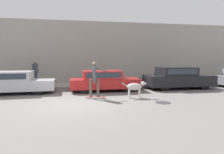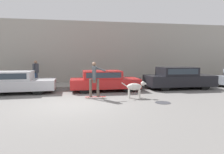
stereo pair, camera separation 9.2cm
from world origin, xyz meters
TOP-DOWN VIEW (x-y plane):
  - ground_plane at (0.00, 0.00)m, footprint 36.00×36.00m
  - back_wall at (0.00, 7.11)m, footprint 32.00×0.30m
  - sidewalk_curb at (0.00, 5.70)m, footprint 30.00×2.49m
  - parked_car_0 at (-3.33, 3.33)m, footprint 4.50×1.96m
  - parked_car_1 at (1.72, 3.33)m, footprint 3.98×1.82m
  - parked_car_2 at (6.46, 3.33)m, footprint 4.21×1.87m
  - dog at (2.90, 0.88)m, footprint 1.19×0.41m
  - skateboarder at (0.97, 1.10)m, footprint 2.78×0.53m
  - pedestrian_with_bag at (-2.51, 5.55)m, footprint 0.34×0.69m
  - manhole_cover at (3.76, -0.36)m, footprint 0.66×0.66m
  - fire_hydrant at (4.22, 4.21)m, footprint 0.18×0.18m

SIDE VIEW (x-z plane):
  - ground_plane at x=0.00m, z-range 0.00..0.00m
  - manhole_cover at x=3.76m, z-range 0.00..0.01m
  - sidewalk_curb at x=0.00m, z-range 0.00..0.12m
  - fire_hydrant at x=4.22m, z-range 0.02..0.70m
  - dog at x=2.90m, z-range 0.13..0.94m
  - parked_car_1 at x=1.72m, z-range 0.00..1.19m
  - parked_car_0 at x=-3.33m, z-range 0.00..1.20m
  - parked_car_2 at x=6.46m, z-range -0.02..1.34m
  - skateboarder at x=0.97m, z-range 0.13..1.86m
  - pedestrian_with_bag at x=-2.51m, z-range 0.20..1.86m
  - back_wall at x=0.00m, z-range 0.00..4.69m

